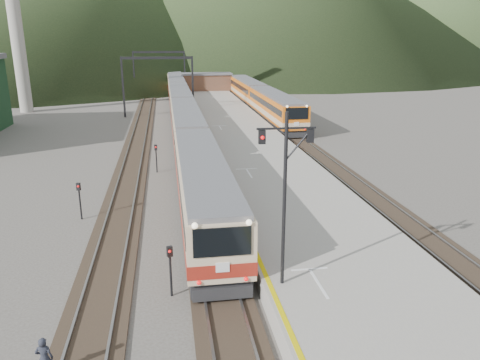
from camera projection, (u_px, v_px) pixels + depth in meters
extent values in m
cube|color=black|center=(186.00, 137.00, 50.58)|extent=(2.60, 200.00, 0.12)
cube|color=slate|center=(179.00, 137.00, 50.45)|extent=(0.10, 200.00, 0.14)
cube|color=slate|center=(192.00, 136.00, 50.66)|extent=(0.10, 200.00, 0.14)
cube|color=black|center=(138.00, 139.00, 49.84)|extent=(2.60, 200.00, 0.12)
cube|color=slate|center=(132.00, 138.00, 49.70)|extent=(0.10, 200.00, 0.14)
cube|color=slate|center=(145.00, 138.00, 49.92)|extent=(0.10, 200.00, 0.14)
cube|color=black|center=(289.00, 134.00, 52.29)|extent=(2.60, 200.00, 0.12)
cube|color=slate|center=(282.00, 133.00, 52.16)|extent=(0.10, 200.00, 0.14)
cube|color=slate|center=(295.00, 133.00, 52.37)|extent=(0.10, 200.00, 0.14)
cube|color=gray|center=(239.00, 135.00, 49.40)|extent=(8.00, 100.00, 1.00)
cube|color=black|center=(123.00, 87.00, 62.48)|extent=(0.25, 0.25, 8.00)
cube|color=black|center=(193.00, 86.00, 63.86)|extent=(0.25, 0.25, 8.00)
cube|color=black|center=(157.00, 58.00, 62.05)|extent=(9.30, 0.22, 0.35)
cube|color=black|center=(134.00, 74.00, 86.08)|extent=(0.25, 0.25, 8.00)
cube|color=black|center=(185.00, 73.00, 87.47)|extent=(0.25, 0.25, 8.00)
cube|color=black|center=(159.00, 52.00, 85.66)|extent=(9.30, 0.22, 0.35)
cylinder|color=#9E998E|center=(12.00, 2.00, 63.70)|extent=(1.80, 1.80, 30.00)
cube|color=brown|center=(206.00, 82.00, 86.62)|extent=(9.00, 4.00, 2.80)
cube|color=slate|center=(206.00, 74.00, 86.16)|extent=(9.40, 4.40, 0.30)
cone|color=#2D4121|center=(402.00, 5.00, 220.20)|extent=(160.00, 160.00, 50.00)
cube|color=tan|center=(203.00, 189.00, 27.36)|extent=(2.80, 18.84, 3.42)
cube|color=tan|center=(187.00, 128.00, 45.62)|extent=(2.80, 18.84, 3.42)
cube|color=tan|center=(180.00, 102.00, 63.89)|extent=(2.80, 18.84, 3.42)
cube|color=tan|center=(176.00, 88.00, 82.16)|extent=(2.80, 18.84, 3.42)
cube|color=tan|center=(174.00, 78.00, 100.42)|extent=(2.80, 18.84, 3.42)
cube|color=orange|center=(275.00, 107.00, 58.30)|extent=(2.96, 19.93, 3.62)
cube|color=orange|center=(247.00, 90.00, 77.60)|extent=(2.96, 19.93, 3.62)
cylinder|color=black|center=(284.00, 202.00, 17.79)|extent=(0.14, 0.14, 6.89)
cube|color=black|center=(287.00, 128.00, 16.95)|extent=(2.20, 0.12, 0.07)
cube|color=black|center=(262.00, 137.00, 16.93)|extent=(0.25, 0.19, 0.50)
cube|color=black|center=(310.00, 136.00, 17.16)|extent=(0.25, 0.19, 0.50)
cylinder|color=black|center=(171.00, 274.00, 19.45)|extent=(0.10, 0.10, 2.00)
cube|color=black|center=(170.00, 251.00, 19.15)|extent=(0.26, 0.23, 0.45)
cylinder|color=black|center=(156.00, 160.00, 37.46)|extent=(0.10, 0.10, 2.00)
cube|color=black|center=(156.00, 147.00, 37.15)|extent=(0.22, 0.16, 0.45)
cylinder|color=black|center=(80.00, 203.00, 27.74)|extent=(0.10, 0.10, 2.00)
cube|color=black|center=(78.00, 187.00, 27.43)|extent=(0.26, 0.22, 0.45)
imported|color=#22242F|center=(44.00, 358.00, 14.75)|extent=(0.56, 0.38, 1.50)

